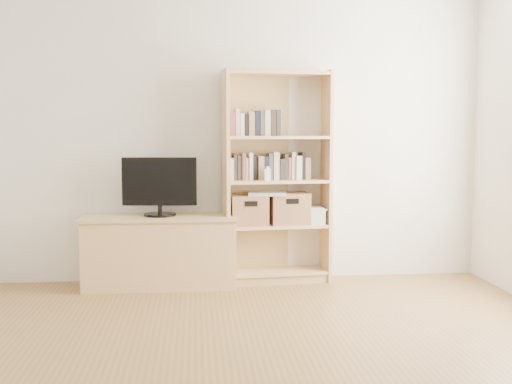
{
  "coord_description": "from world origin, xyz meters",
  "views": [
    {
      "loc": [
        -0.31,
        -3.17,
        1.34
      ],
      "look_at": [
        0.18,
        1.9,
        0.84
      ],
      "focal_mm": 45.0,
      "sensor_mm": 36.0,
      "label": 1
    }
  ],
  "objects": [
    {
      "name": "back_wall",
      "position": [
        0.0,
        2.5,
        1.3
      ],
      "size": [
        4.5,
        0.02,
        2.6
      ],
      "primitive_type": "cube",
      "color": "white",
      "rests_on": "floor"
    },
    {
      "name": "front_wall",
      "position": [
        0.0,
        -2.5,
        1.3
      ],
      "size": [
        4.5,
        0.02,
        2.6
      ],
      "primitive_type": "cube",
      "color": "white",
      "rests_on": "floor"
    },
    {
      "name": "tv_stand",
      "position": [
        -0.61,
        2.26,
        0.29
      ],
      "size": [
        1.27,
        0.49,
        0.58
      ],
      "primitive_type": "cube",
      "rotation": [
        0.0,
        0.0,
        -0.01
      ],
      "color": "tan",
      "rests_on": "floor"
    },
    {
      "name": "bookshelf",
      "position": [
        0.4,
        2.34,
        0.92
      ],
      "size": [
        0.95,
        0.41,
        1.84
      ],
      "primitive_type": "cube",
      "rotation": [
        0.0,
        0.0,
        0.09
      ],
      "color": "tan",
      "rests_on": "floor"
    },
    {
      "name": "television",
      "position": [
        -0.61,
        2.26,
        0.85
      ],
      "size": [
        0.63,
        0.11,
        0.49
      ],
      "primitive_type": "cube",
      "rotation": [
        0.0,
        0.0,
        -0.1
      ],
      "color": "black",
      "rests_on": "tv_stand"
    },
    {
      "name": "books_row_mid",
      "position": [
        0.4,
        2.36,
        1.02
      ],
      "size": [
        0.88,
        0.26,
        0.23
      ],
      "primitive_type": "cube",
      "rotation": [
        0.0,
        0.0,
        0.1
      ],
      "color": "#B9B39D",
      "rests_on": "bookshelf"
    },
    {
      "name": "books_row_upper",
      "position": [
        0.19,
        2.34,
        1.38
      ],
      "size": [
        0.4,
        0.16,
        0.21
      ],
      "primitive_type": "cube",
      "rotation": [
        0.0,
        0.0,
        0.05
      ],
      "color": "#B9B39D",
      "rests_on": "bookshelf"
    },
    {
      "name": "baby_monitor",
      "position": [
        0.31,
        2.22,
        0.95
      ],
      "size": [
        0.05,
        0.04,
        0.1
      ],
      "primitive_type": "cube",
      "rotation": [
        0.0,
        0.0,
        0.06
      ],
      "color": "white",
      "rests_on": "bookshelf"
    },
    {
      "name": "basket_left",
      "position": [
        0.15,
        2.31,
        0.64
      ],
      "size": [
        0.33,
        0.27,
        0.26
      ],
      "primitive_type": "cube",
      "rotation": [
        0.0,
        0.0,
        0.06
      ],
      "color": "#8F5F40",
      "rests_on": "bookshelf"
    },
    {
      "name": "basket_right",
      "position": [
        0.51,
        2.34,
        0.65
      ],
      "size": [
        0.35,
        0.29,
        0.27
      ],
      "primitive_type": "cube",
      "rotation": [
        0.0,
        0.0,
        0.06
      ],
      "color": "#8F5F40",
      "rests_on": "bookshelf"
    },
    {
      "name": "laptop",
      "position": [
        0.32,
        2.31,
        0.78
      ],
      "size": [
        0.35,
        0.27,
        0.03
      ],
      "primitive_type": "cube",
      "rotation": [
        0.0,
        0.0,
        -0.14
      ],
      "color": "silver",
      "rests_on": "basket_left"
    },
    {
      "name": "magazine_stack",
      "position": [
        0.71,
        2.36,
        0.58
      ],
      "size": [
        0.19,
        0.28,
        0.13
      ],
      "primitive_type": "cube",
      "rotation": [
        0.0,
        0.0,
        0.01
      ],
      "color": "beige",
      "rests_on": "bookshelf"
    }
  ]
}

